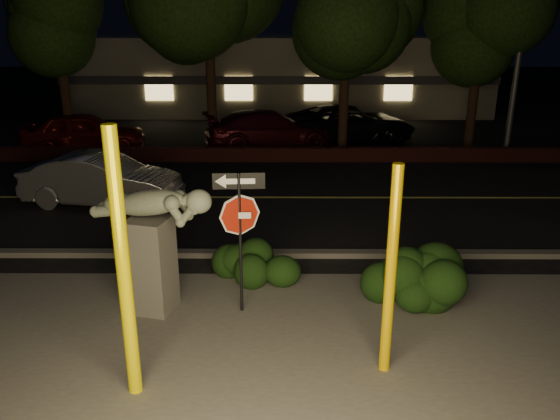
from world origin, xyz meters
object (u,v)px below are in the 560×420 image
object	(u,v)px
sculpture	(152,236)
yellow_pole_left	(124,269)
silver_sedan	(102,180)
parked_car_red	(84,132)
signpost	(240,216)
yellow_pole_right	(391,273)
parked_car_darkred	(270,129)
parked_car_dark	(349,123)

from	to	relation	value
sculpture	yellow_pole_left	bearing A→B (deg)	-70.91
silver_sedan	parked_car_red	distance (m)	7.01
signpost	yellow_pole_right	bearing A→B (deg)	-40.93
parked_car_darkred	parked_car_dark	size ratio (longest dim) A/B	0.94
signpost	sculpture	bearing A→B (deg)	175.09
yellow_pole_right	parked_car_red	bearing A→B (deg)	123.06
yellow_pole_left	parked_car_darkred	distance (m)	15.28
silver_sedan	parked_car_red	size ratio (longest dim) A/B	0.94
signpost	silver_sedan	world-z (taller)	signpost
parked_car_darkred	silver_sedan	bearing A→B (deg)	133.65
yellow_pole_right	parked_car_darkred	xyz separation A→B (m)	(-1.99, 14.67, -0.79)
yellow_pole_left	sculpture	world-z (taller)	yellow_pole_left
yellow_pole_left	signpost	xyz separation A→B (m)	(1.29, 2.18, -0.06)
silver_sedan	parked_car_red	bearing A→B (deg)	31.44
signpost	parked_car_darkred	size ratio (longest dim) A/B	0.49
yellow_pole_right	silver_sedan	bearing A→B (deg)	130.36
silver_sedan	yellow_pole_right	bearing A→B (deg)	-130.98
yellow_pole_left	silver_sedan	size ratio (longest dim) A/B	0.86
yellow_pole_right	silver_sedan	world-z (taller)	yellow_pole_right
sculpture	silver_sedan	xyz separation A→B (m)	(-2.72, 5.78, -0.70)
yellow_pole_right	silver_sedan	size ratio (longest dim) A/B	0.72
yellow_pole_left	sculpture	distance (m)	2.27
signpost	silver_sedan	bearing A→B (deg)	122.51
yellow_pole_right	yellow_pole_left	bearing A→B (deg)	-171.66
yellow_pole_left	yellow_pole_right	xyz separation A→B (m)	(3.46, 0.51, -0.29)
yellow_pole_left	parked_car_red	xyz separation A→B (m)	(-5.63, 14.47, -1.06)
parked_car_dark	parked_car_red	bearing A→B (deg)	91.54
sculpture	parked_car_dark	world-z (taller)	sculpture
yellow_pole_right	sculpture	size ratio (longest dim) A/B	1.36
yellow_pole_left	silver_sedan	xyz separation A→B (m)	(-2.91, 8.00, -1.13)
parked_car_red	silver_sedan	bearing A→B (deg)	-166.80
yellow_pole_right	parked_car_red	world-z (taller)	yellow_pole_right
yellow_pole_left	parked_car_dark	distance (m)	17.13
parked_car_dark	parked_car_darkred	bearing A→B (deg)	101.74
yellow_pole_left	parked_car_darkred	xyz separation A→B (m)	(1.47, 15.17, -1.09)
signpost	parked_car_darkred	xyz separation A→B (m)	(0.18, 12.99, -1.03)
signpost	sculpture	distance (m)	1.53
signpost	parked_car_dark	world-z (taller)	signpost
signpost	parked_car_darkred	distance (m)	13.04
yellow_pole_left	yellow_pole_right	bearing A→B (deg)	8.34
yellow_pole_left	signpost	distance (m)	2.53
silver_sedan	parked_car_darkred	size ratio (longest dim) A/B	0.83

